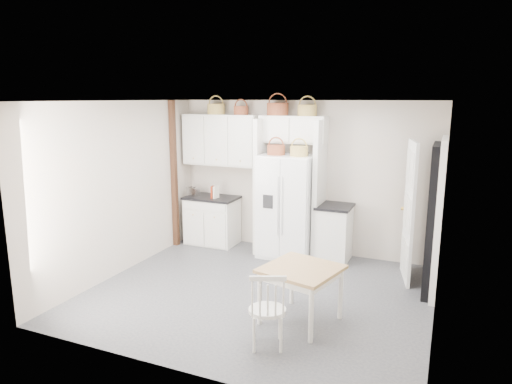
% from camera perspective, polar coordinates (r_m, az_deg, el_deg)
% --- Properties ---
extents(floor, '(4.50, 4.50, 0.00)m').
position_cam_1_polar(floor, '(6.45, 0.35, -12.48)').
color(floor, '#33343D').
rests_on(floor, ground).
extents(ceiling, '(4.50, 4.50, 0.00)m').
position_cam_1_polar(ceiling, '(5.88, 0.39, 11.31)').
color(ceiling, white).
rests_on(ceiling, wall_back).
extents(wall_back, '(4.50, 0.00, 4.50)m').
position_cam_1_polar(wall_back, '(7.88, 6.00, 1.85)').
color(wall_back, '#B8B1AA').
rests_on(wall_back, floor).
extents(wall_left, '(0.00, 4.00, 4.00)m').
position_cam_1_polar(wall_left, '(7.19, -16.42, 0.47)').
color(wall_left, '#B8B1AA').
rests_on(wall_left, floor).
extents(wall_right, '(0.00, 4.00, 4.00)m').
position_cam_1_polar(wall_right, '(5.59, 22.21, -3.07)').
color(wall_right, '#B8B1AA').
rests_on(wall_right, floor).
extents(refrigerator, '(0.89, 0.72, 1.73)m').
position_cam_1_polar(refrigerator, '(7.64, 3.99, -1.76)').
color(refrigerator, white).
rests_on(refrigerator, floor).
extents(base_cab_left, '(0.91, 0.57, 0.84)m').
position_cam_1_polar(base_cab_left, '(8.43, -5.50, -3.63)').
color(base_cab_left, silver).
rests_on(base_cab_left, floor).
extents(base_cab_right, '(0.51, 0.61, 0.89)m').
position_cam_1_polar(base_cab_right, '(7.63, 9.74, -5.18)').
color(base_cab_right, silver).
rests_on(base_cab_right, floor).
extents(dining_table, '(0.99, 0.99, 0.68)m').
position_cam_1_polar(dining_table, '(5.59, 5.60, -12.63)').
color(dining_table, olive).
rests_on(dining_table, floor).
extents(windsor_chair, '(0.52, 0.50, 0.83)m').
position_cam_1_polar(windsor_chair, '(5.03, 1.42, -14.55)').
color(windsor_chair, silver).
rests_on(windsor_chair, floor).
extents(counter_left, '(0.94, 0.61, 0.04)m').
position_cam_1_polar(counter_left, '(8.32, -5.55, -0.72)').
color(counter_left, black).
rests_on(counter_left, base_cab_left).
extents(counter_right, '(0.55, 0.65, 0.04)m').
position_cam_1_polar(counter_right, '(7.51, 9.87, -1.78)').
color(counter_right, black).
rests_on(counter_right, base_cab_right).
extents(toaster, '(0.26, 0.19, 0.16)m').
position_cam_1_polar(toaster, '(8.42, -7.90, 0.06)').
color(toaster, silver).
rests_on(toaster, counter_left).
extents(cookbook_red, '(0.06, 0.15, 0.21)m').
position_cam_1_polar(cookbook_red, '(8.20, -5.47, -0.01)').
color(cookbook_red, maroon).
rests_on(cookbook_red, counter_left).
extents(cookbook_cream, '(0.05, 0.15, 0.22)m').
position_cam_1_polar(cookbook_cream, '(8.16, -5.02, -0.03)').
color(cookbook_cream, white).
rests_on(cookbook_cream, counter_left).
extents(basket_upper_b, '(0.32, 0.32, 0.19)m').
position_cam_1_polar(basket_upper_b, '(8.22, -5.01, 10.29)').
color(basket_upper_b, olive).
rests_on(basket_upper_b, upper_cabinet).
extents(basket_upper_c, '(0.26, 0.26, 0.15)m').
position_cam_1_polar(basket_upper_c, '(8.00, -1.89, 10.16)').
color(basket_upper_c, maroon).
rests_on(basket_upper_c, upper_cabinet).
extents(basket_bridge_a, '(0.37, 0.37, 0.21)m').
position_cam_1_polar(basket_bridge_a, '(7.74, 2.71, 10.31)').
color(basket_bridge_a, maroon).
rests_on(basket_bridge_a, bridge_cabinet).
extents(basket_bridge_b, '(0.32, 0.32, 0.18)m').
position_cam_1_polar(basket_bridge_b, '(7.58, 6.42, 10.12)').
color(basket_bridge_b, olive).
rests_on(basket_bridge_b, bridge_cabinet).
extents(basket_fridge_a, '(0.29, 0.29, 0.16)m').
position_cam_1_polar(basket_fridge_a, '(7.45, 2.52, 5.26)').
color(basket_fridge_a, maroon).
rests_on(basket_fridge_a, refrigerator).
extents(basket_fridge_b, '(0.29, 0.29, 0.16)m').
position_cam_1_polar(basket_fridge_b, '(7.32, 5.39, 5.10)').
color(basket_fridge_b, olive).
rests_on(basket_fridge_b, refrigerator).
extents(upper_cabinet, '(1.40, 0.34, 0.90)m').
position_cam_1_polar(upper_cabinet, '(8.21, -4.38, 6.50)').
color(upper_cabinet, silver).
rests_on(upper_cabinet, wall_back).
extents(bridge_cabinet, '(1.12, 0.34, 0.45)m').
position_cam_1_polar(bridge_cabinet, '(7.66, 4.67, 7.81)').
color(bridge_cabinet, silver).
rests_on(bridge_cabinet, wall_back).
extents(fridge_panel_left, '(0.08, 0.60, 2.30)m').
position_cam_1_polar(fridge_panel_left, '(7.85, 0.72, 0.76)').
color(fridge_panel_left, silver).
rests_on(fridge_panel_left, floor).
extents(fridge_panel_right, '(0.08, 0.60, 2.30)m').
position_cam_1_polar(fridge_panel_right, '(7.52, 7.92, 0.17)').
color(fridge_panel_right, silver).
rests_on(fridge_panel_right, floor).
extents(trim_post, '(0.09, 0.09, 2.60)m').
position_cam_1_polar(trim_post, '(8.23, -10.20, 2.14)').
color(trim_post, '#3F2510').
rests_on(trim_post, floor).
extents(doorway_void, '(0.18, 0.85, 2.05)m').
position_cam_1_polar(doorway_void, '(6.62, 21.45, -3.24)').
color(doorway_void, black).
rests_on(doorway_void, floor).
extents(door_slab, '(0.21, 0.79, 2.05)m').
position_cam_1_polar(door_slab, '(6.96, 18.59, -2.33)').
color(door_slab, white).
rests_on(door_slab, floor).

